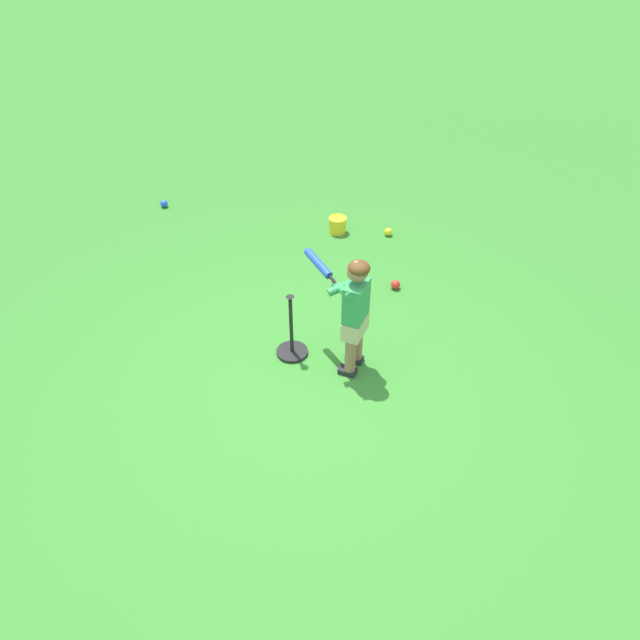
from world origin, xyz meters
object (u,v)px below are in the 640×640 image
batting_tee (292,344)px  toy_bucket (338,224)px  play_ball_midfield (164,204)px  play_ball_near_batter (395,285)px  child_batter (353,306)px  play_ball_behind_batter (388,232)px

batting_tee → toy_bucket: 2.20m
play_ball_midfield → toy_bucket: bearing=-88.5°
play_ball_near_batter → toy_bucket: (0.93, 0.89, 0.05)m
play_ball_near_batter → batting_tee: (-1.26, 0.66, 0.06)m
child_batter → batting_tee: 0.77m
play_ball_behind_batter → batting_tee: (-2.29, 0.36, 0.06)m
play_ball_near_batter → batting_tee: batting_tee is taller
toy_bucket → play_ball_midfield: bearing=91.5°
play_ball_near_batter → batting_tee: size_ratio=0.16×
play_ball_near_batter → child_batter: bearing=174.3°
batting_tee → toy_bucket: (2.19, 0.22, -0.01)m
child_batter → toy_bucket: 2.39m
child_batter → toy_bucket: bearing=19.1°
play_ball_near_batter → play_ball_midfield: (0.87, 3.14, -0.00)m
play_ball_near_batter → play_ball_behind_batter: 1.08m
play_ball_behind_batter → play_ball_midfield: (-0.16, 2.84, -0.00)m
play_ball_behind_batter → play_ball_midfield: 2.85m
toy_bucket → play_ball_behind_batter: bearing=-80.1°
child_batter → play_ball_midfield: 3.74m
play_ball_behind_batter → batting_tee: size_ratio=0.15×
play_ball_behind_batter → toy_bucket: 0.60m
play_ball_behind_batter → batting_tee: 2.32m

